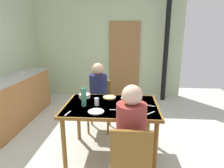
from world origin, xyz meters
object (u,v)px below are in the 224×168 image
object	(u,v)px
chair_far_diner	(100,102)
serving_bowl_center	(85,96)
chair_near_diner	(131,160)
water_bottle_green_near	(84,97)
person_far_diner	(98,89)
person_near_diner	(131,127)
dining_table	(111,110)
kitchen_counter	(15,99)

from	to	relation	value
chair_far_diner	serving_bowl_center	size ratio (longest dim) A/B	5.12
chair_near_diner	serving_bowl_center	distance (m)	1.29
chair_near_diner	water_bottle_green_near	xyz separation A→B (m)	(-0.61, 0.72, 0.39)
serving_bowl_center	person_far_diner	bearing A→B (deg)	69.02
person_near_diner	chair_near_diner	bearing A→B (deg)	-90.00
person_far_diner	serving_bowl_center	bearing A→B (deg)	69.02
chair_near_diner	serving_bowl_center	world-z (taller)	chair_near_diner
chair_far_diner	dining_table	bearing A→B (deg)	108.73
kitchen_counter	water_bottle_green_near	size ratio (longest dim) A/B	7.12
chair_near_diner	chair_far_diner	world-z (taller)	same
kitchen_counter	chair_near_diner	xyz separation A→B (m)	(2.21, -1.76, 0.05)
person_near_diner	person_far_diner	size ratio (longest dim) A/B	1.00
water_bottle_green_near	serving_bowl_center	bearing A→B (deg)	100.73
dining_table	person_far_diner	distance (m)	0.72
water_bottle_green_near	serving_bowl_center	xyz separation A→B (m)	(-0.06, 0.34, -0.10)
kitchen_counter	chair_far_diner	world-z (taller)	kitchen_counter
person_far_diner	serving_bowl_center	xyz separation A→B (m)	(-0.15, -0.39, 0.00)
kitchen_counter	water_bottle_green_near	bearing A→B (deg)	-32.90
kitchen_counter	dining_table	xyz separation A→B (m)	(1.96, -0.97, 0.23)
chair_near_diner	chair_far_diner	xyz separation A→B (m)	(-0.52, 1.59, 0.00)
person_far_diner	serving_bowl_center	size ratio (longest dim) A/B	4.53
person_far_diner	serving_bowl_center	distance (m)	0.42
dining_table	water_bottle_green_near	size ratio (longest dim) A/B	4.54
kitchen_counter	chair_far_diner	size ratio (longest dim) A/B	2.27
person_far_diner	water_bottle_green_near	world-z (taller)	person_far_diner
person_near_diner	person_far_diner	xyz separation A→B (m)	(-0.52, 1.32, 0.00)
kitchen_counter	chair_far_diner	bearing A→B (deg)	-5.78
chair_near_diner	person_far_diner	size ratio (longest dim) A/B	1.13
chair_near_diner	person_far_diner	bearing A→B (deg)	109.71
chair_far_diner	person_far_diner	size ratio (longest dim) A/B	1.13
dining_table	person_far_diner	xyz separation A→B (m)	(-0.27, 0.66, 0.10)
person_near_diner	serving_bowl_center	xyz separation A→B (m)	(-0.67, 0.93, 0.00)
chair_near_diner	water_bottle_green_near	bearing A→B (deg)	130.03
serving_bowl_center	kitchen_counter	bearing A→B (deg)	155.59
chair_near_diner	water_bottle_green_near	size ratio (longest dim) A/B	3.14
kitchen_counter	dining_table	world-z (taller)	kitchen_counter
chair_near_diner	chair_far_diner	size ratio (longest dim) A/B	1.00
chair_near_diner	chair_far_diner	distance (m)	1.67
kitchen_counter	serving_bowl_center	size ratio (longest dim) A/B	11.60
dining_table	person_far_diner	size ratio (longest dim) A/B	1.63
dining_table	person_near_diner	bearing A→B (deg)	-69.12
chair_near_diner	serving_bowl_center	xyz separation A→B (m)	(-0.67, 1.06, 0.29)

